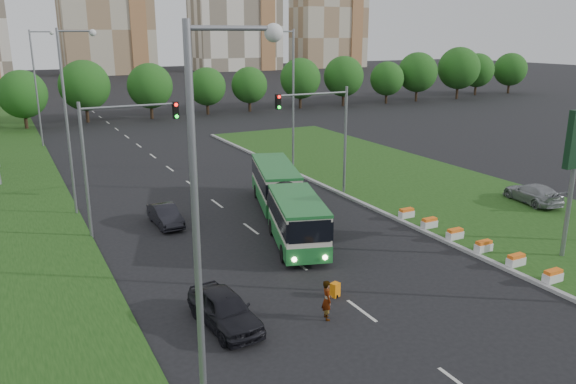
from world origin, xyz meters
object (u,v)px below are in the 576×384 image
traffic_mast_left (112,146)px  car_median (533,193)px  articulated_bus (281,199)px  car_left_near (225,309)px  car_left_far (165,215)px  shopping_trolley (335,290)px  pedestrian (327,300)px  traffic_mast_median (327,125)px

traffic_mast_left → car_median: 28.41m
traffic_mast_left → car_median: bearing=-15.5°
articulated_bus → traffic_mast_left: bearing=-179.0°
car_left_near → traffic_mast_left: bearing=91.6°
car_median → car_left_far: bearing=-7.4°
shopping_trolley → car_left_far: bearing=88.3°
car_median → pedestrian: 22.63m
traffic_mast_median → pedestrian: size_ratio=4.56×
car_left_near → pedestrian: (4.05, -1.42, 0.12)m
traffic_mast_left → articulated_bus: size_ratio=0.52×
car_left_far → pedestrian: size_ratio=2.23×
traffic_mast_median → car_left_far: bearing=-175.8°
articulated_bus → shopping_trolley: articulated_bus is taller
car_left_far → shopping_trolley: bearing=-74.1°
articulated_bus → shopping_trolley: size_ratio=23.12×
traffic_mast_median → shopping_trolley: 17.16m
car_left_far → shopping_trolley: car_left_far is taller
traffic_mast_median → car_left_near: bearing=-133.1°
traffic_mast_median → car_left_far: (-12.27, -0.89, -4.70)m
traffic_mast_left → pedestrian: traffic_mast_left is taller
car_left_near → car_median: (25.43, 5.99, 0.08)m
car_left_near → articulated_bus: bearing=48.1°
articulated_bus → pedestrian: articulated_bus is taller
articulated_bus → shopping_trolley: 10.80m
traffic_mast_median → car_median: (11.88, -8.48, -4.52)m
shopping_trolley → car_left_near: bearing=162.9°
car_median → pedestrian: pedestrian is taller
pedestrian → shopping_trolley: (1.43, 1.61, -0.55)m
car_left_far → car_median: size_ratio=0.83×
pedestrian → shopping_trolley: pedestrian is taller
traffic_mast_left → pedestrian: (5.65, -14.90, -4.47)m
car_left_far → car_median: car_median is taller
traffic_mast_median → traffic_mast_left: 15.19m
car_left_far → car_median: (24.14, -7.59, 0.19)m
articulated_bus → shopping_trolley: bearing=-85.8°
traffic_mast_median → articulated_bus: bearing=-145.5°
traffic_mast_median → car_left_near: (-13.55, -14.48, -4.59)m
traffic_mast_left → car_left_far: bearing=2.1°
pedestrian → car_median: bearing=-56.3°
traffic_mast_left → car_left_near: traffic_mast_left is taller
car_left_near → shopping_trolley: car_left_near is taller
traffic_mast_median → articulated_bus: traffic_mast_median is taller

